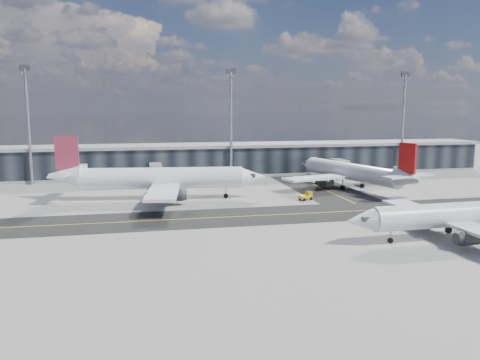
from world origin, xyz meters
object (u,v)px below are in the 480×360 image
Objects in this scene: airliner_near at (460,215)px; baggage_tug at (307,196)px; service_van at (312,176)px; airliner_redtail at (352,172)px; airliner_af at (158,178)px.

baggage_tug is at bearing 18.81° from airliner_near.
baggage_tug is at bearing -136.26° from service_van.
airliner_near is (-2.93, -42.32, -0.43)m from airliner_redtail.
service_van is (-3.66, 16.58, -3.18)m from airliner_redtail.
service_van is at bearing -1.57° from airliner_near.
airliner_redtail reaches higher than baggage_tug.
airliner_af is 1.25× the size of airliner_near.
airliner_near is at bearing 54.37° from airliner_af.
service_van is at bearing 86.61° from airliner_redtail.
airliner_af is at bearing -125.06° from baggage_tug.
baggage_tug is (-12.12, 31.41, -2.60)m from airliner_near.
airliner_near is at bearing -109.80° from airliner_redtail.
airliner_redtail is at bearing 101.78° from airliner_af.
baggage_tug is 29.75m from service_van.
airliner_af is 14.27× the size of baggage_tug.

